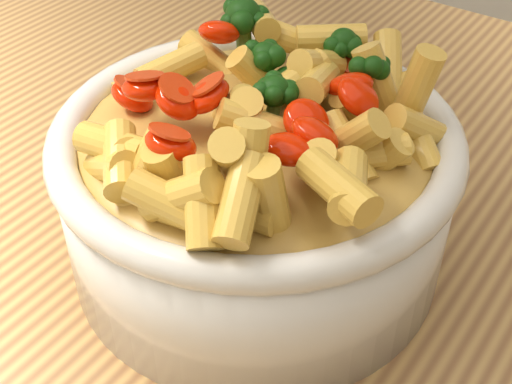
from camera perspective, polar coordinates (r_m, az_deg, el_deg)
The scene contains 3 objects.
table at distance 0.64m, azimuth 5.30°, elevation -8.03°, with size 1.20×0.80×0.90m.
serving_bowl at distance 0.49m, azimuth -0.00°, elevation 0.13°, with size 0.27×0.27×0.12m.
pasta_salad at distance 0.45m, azimuth -0.00°, elevation 7.29°, with size 0.21×0.21×0.05m.
Camera 1 is at (0.20, -0.39, 1.27)m, focal length 50.00 mm.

